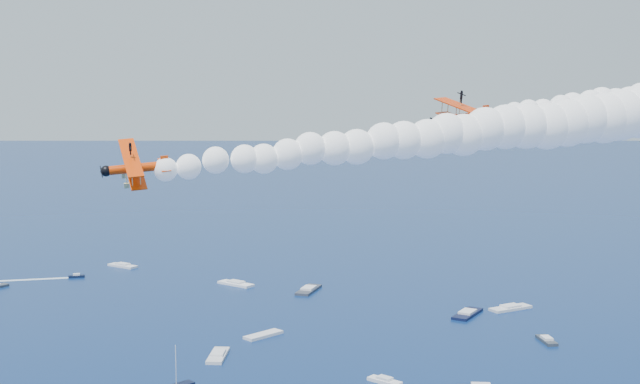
{
  "coord_description": "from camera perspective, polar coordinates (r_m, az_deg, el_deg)",
  "views": [
    {
      "loc": [
        11.85,
        -75.74,
        58.51
      ],
      "look_at": [
        2.65,
        21.17,
        46.91
      ],
      "focal_mm": 47.98,
      "sensor_mm": 36.0,
      "label": 1
    }
  ],
  "objects": [
    {
      "name": "biplane_trail",
      "position": [
        87.33,
        -12.15,
        1.57
      ],
      "size": [
        9.71,
        10.85,
        7.86
      ],
      "primitive_type": null,
      "rotation": [
        -0.44,
        0.07,
        3.56
      ],
      "color": "#E13804"
    },
    {
      "name": "spectator_boats",
      "position": [
        200.78,
        1.27,
        -10.05
      ],
      "size": [
        227.76,
        175.6,
        0.7
      ],
      "color": "black",
      "rests_on": "ground"
    },
    {
      "name": "smoke_trail_trail",
      "position": [
        95.86,
        6.97,
        3.57
      ],
      "size": [
        65.64,
        50.71,
        11.24
      ],
      "primitive_type": null,
      "rotation": [
        0.0,
        0.0,
        3.56
      ],
      "color": "white"
    },
    {
      "name": "biplane_lead",
      "position": [
        111.25,
        9.54,
        4.91
      ],
      "size": [
        12.3,
        13.27,
        8.01
      ],
      "primitive_type": null,
      "rotation": [
        -0.21,
        0.07,
        3.7
      ],
      "color": "red"
    },
    {
      "name": "boat_wakes",
      "position": [
        189.24,
        -10.73,
        -11.33
      ],
      "size": [
        172.15,
        145.1,
        0.04
      ],
      "color": "white",
      "rests_on": "ground"
    }
  ]
}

